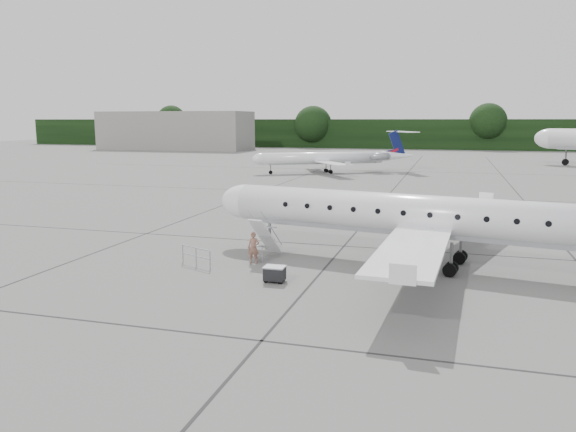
% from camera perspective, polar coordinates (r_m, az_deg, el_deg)
% --- Properties ---
extents(ground, '(320.00, 320.00, 0.00)m').
position_cam_1_polar(ground, '(28.17, 13.04, -6.55)').
color(ground, slate).
rests_on(ground, ground).
extents(treeline, '(260.00, 4.00, 8.00)m').
position_cam_1_polar(treeline, '(157.10, 15.93, 7.98)').
color(treeline, black).
rests_on(treeline, ground).
extents(terminal_building, '(40.00, 14.00, 10.00)m').
position_cam_1_polar(terminal_building, '(154.52, -11.36, 8.51)').
color(terminal_building, gray).
rests_on(terminal_building, ground).
extents(main_regional_jet, '(33.28, 26.52, 7.67)m').
position_cam_1_polar(main_regional_jet, '(30.49, 15.00, 1.97)').
color(main_regional_jet, white).
rests_on(main_regional_jet, ground).
extents(airstair, '(1.27, 2.56, 2.40)m').
position_cam_1_polar(airstair, '(31.84, -2.30, -2.19)').
color(airstair, white).
rests_on(airstair, ground).
extents(passenger, '(0.67, 0.47, 1.76)m').
position_cam_1_polar(passenger, '(30.74, -3.53, -3.25)').
color(passenger, brown).
rests_on(passenger, ground).
extents(safety_railing, '(2.05, 0.95, 1.00)m').
position_cam_1_polar(safety_railing, '(30.65, -9.32, -4.13)').
color(safety_railing, '#94969C').
rests_on(safety_railing, ground).
extents(baggage_cart, '(0.98, 0.80, 0.84)m').
position_cam_1_polar(baggage_cart, '(27.36, -1.37, -5.87)').
color(baggage_cart, black).
rests_on(baggage_cart, ground).
extents(bg_regional_left, '(28.93, 26.47, 6.19)m').
position_cam_1_polar(bg_regional_left, '(83.56, 3.57, 6.50)').
color(bg_regional_left, white).
rests_on(bg_regional_left, ground).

